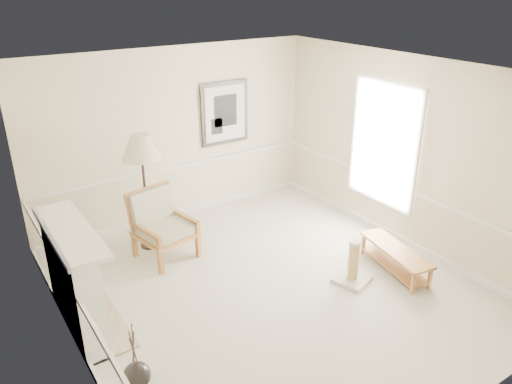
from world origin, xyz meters
TOP-DOWN VIEW (x-y plane):
  - ground at (0.00, 0.00)m, footprint 5.50×5.50m
  - room at (0.14, 0.08)m, footprint 5.04×5.54m
  - fireplace at (-2.34, 0.60)m, footprint 0.64×1.64m
  - floor_vase at (-2.15, -0.72)m, footprint 0.29×0.29m
  - armchair at (-0.82, 1.64)m, footprint 0.90×0.95m
  - floor_lamp at (-0.89, 1.98)m, footprint 0.59×0.59m
  - bench at (1.75, -0.64)m, footprint 0.59×1.29m
  - scratching_post at (1.05, -0.51)m, footprint 0.55×0.55m

SIDE VIEW (x-z plane):
  - ground at x=0.00m, z-range 0.00..0.00m
  - floor_vase at x=-2.15m, z-range -0.27..0.57m
  - scratching_post at x=1.05m, z-range -0.12..0.51m
  - bench at x=1.75m, z-range 0.06..0.41m
  - armchair at x=-0.82m, z-range 0.04..1.06m
  - fireplace at x=-2.34m, z-range -0.01..1.30m
  - floor_lamp at x=-0.89m, z-range 0.67..2.48m
  - room at x=0.14m, z-range 0.41..3.33m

